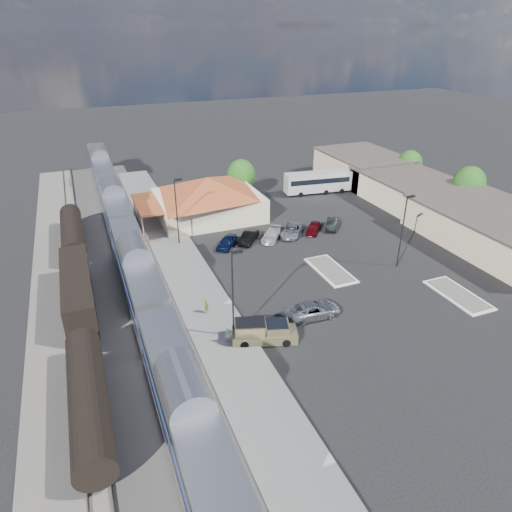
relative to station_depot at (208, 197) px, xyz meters
name	(u,v)px	position (x,y,z in m)	size (l,w,h in m)	color
ground	(308,285)	(4.56, -24.00, -3.13)	(280.00, 280.00, 0.00)	black
railbed	(108,286)	(-16.44, -16.00, -3.07)	(16.00, 100.00, 0.12)	#4C4944
platform	(191,279)	(-7.44, -18.00, -3.04)	(5.50, 92.00, 0.18)	gray
passenger_train	(138,275)	(-13.44, -19.90, -0.26)	(3.00, 104.00, 5.55)	silver
freight_cars	(78,292)	(-19.44, -19.36, -1.21)	(2.80, 46.00, 4.00)	black
station_depot	(208,197)	(0.00, 0.00, 0.00)	(18.35, 12.24, 6.20)	#BCAD8A
buildings_east	(426,196)	(32.56, -9.72, -0.86)	(14.40, 51.40, 4.80)	#C6B28C
traffic_island_south	(331,270)	(8.56, -22.00, -3.03)	(3.30, 7.50, 0.21)	silver
traffic_island_north	(458,295)	(18.56, -32.00, -3.03)	(3.30, 7.50, 0.21)	silver
lamp_plat_s	(234,288)	(-6.34, -30.00, 2.21)	(1.08, 0.25, 9.00)	black
lamp_plat_n	(177,206)	(-6.34, -8.00, 2.21)	(1.08, 0.25, 9.00)	black
lamp_lot	(404,226)	(16.66, -24.00, 2.21)	(1.08, 0.25, 9.00)	black
tree_east_b	(469,184)	(38.56, -12.00, 1.09)	(4.94, 4.94, 6.96)	#382314
tree_east_c	(410,164)	(38.56, 2.00, 0.63)	(4.41, 4.41, 6.21)	#382314
tree_depot	(241,175)	(7.56, 6.00, 0.89)	(4.71, 4.71, 6.63)	#382314
pickup_truck	(265,332)	(-3.94, -31.48, -2.16)	(6.32, 3.86, 2.05)	tan
suv	(313,310)	(2.01, -29.66, -2.33)	(2.65, 5.74, 1.59)	#A2A5AA
coach_bus	(318,181)	(20.69, 3.54, -0.99)	(11.81, 3.89, 3.72)	silver
person_a	(207,306)	(-7.67, -25.31, -2.14)	(0.59, 0.39, 1.62)	#B7DE45
person_b	(229,336)	(-7.22, -30.87, -2.09)	(0.83, 0.65, 1.72)	white
parked_car_a	(227,242)	(-0.81, -11.21, -2.41)	(1.71, 4.26, 1.45)	#0E1B46
parked_car_b	(249,237)	(2.39, -10.91, -2.39)	(1.56, 4.49, 1.48)	black
parked_car_c	(272,235)	(5.59, -11.21, -2.46)	(1.89, 4.65, 1.35)	white
parked_car_d	(292,230)	(8.79, -10.91, -2.40)	(2.41, 5.23, 1.45)	#9A9EA3
parked_car_e	(313,228)	(11.99, -11.21, -2.44)	(1.62, 4.04, 1.37)	maroon
parked_car_f	(332,224)	(15.19, -10.91, -2.43)	(1.48, 4.26, 1.40)	black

